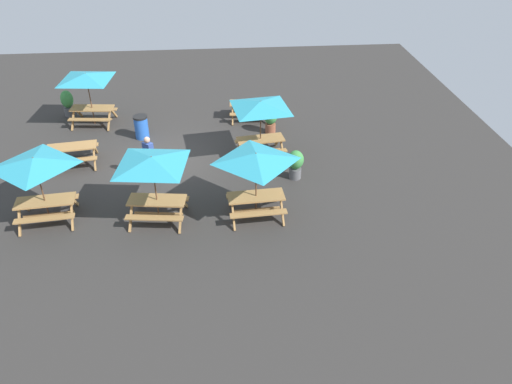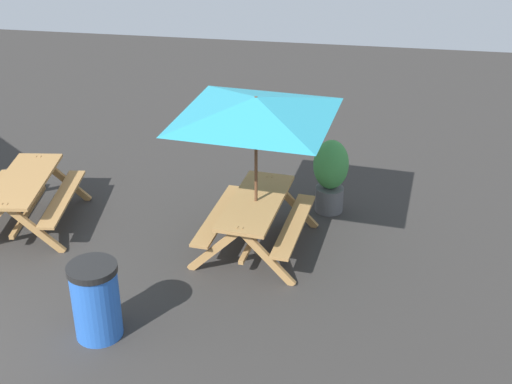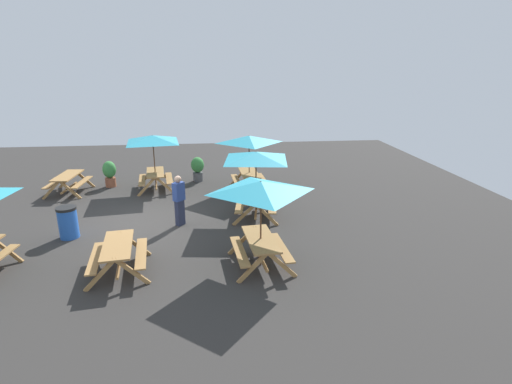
% 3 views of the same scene
% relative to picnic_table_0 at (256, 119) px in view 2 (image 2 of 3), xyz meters
% --- Properties ---
extents(picnic_table_0, '(2.81, 2.81, 2.34)m').
position_rel_picnic_table_0_xyz_m(picnic_table_0, '(0.00, 0.00, 0.00)').
color(picnic_table_0, '#A87A44').
rests_on(picnic_table_0, ground).
extents(picnic_table_6, '(1.96, 1.73, 0.81)m').
position_rel_picnic_table_0_xyz_m(picnic_table_6, '(0.10, 3.52, -1.43)').
color(picnic_table_6, '#A87A44').
rests_on(picnic_table_6, ground).
extents(trash_bin_blue, '(0.59, 0.59, 0.98)m').
position_rel_picnic_table_0_xyz_m(trash_bin_blue, '(-2.24, 1.54, -1.49)').
color(trash_bin_blue, blue).
rests_on(trash_bin_blue, ground).
extents(potted_plant_1, '(0.54, 0.54, 1.19)m').
position_rel_picnic_table_0_xyz_m(potted_plant_1, '(1.27, -0.96, -1.34)').
color(potted_plant_1, '#59595B').
rests_on(potted_plant_1, ground).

